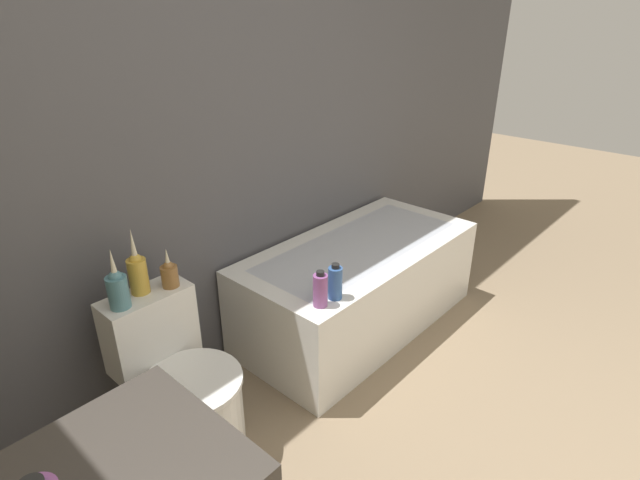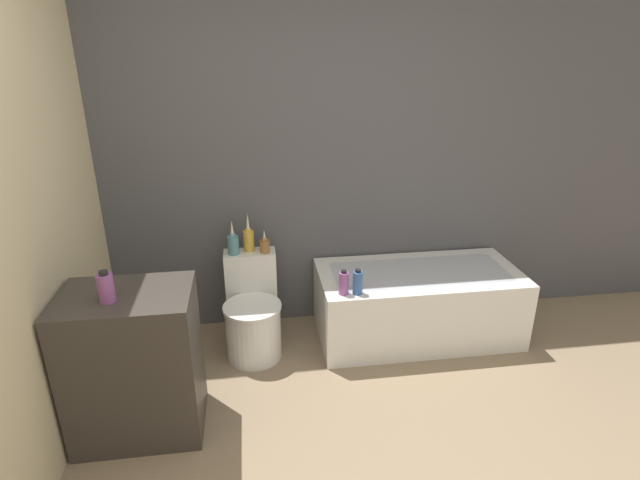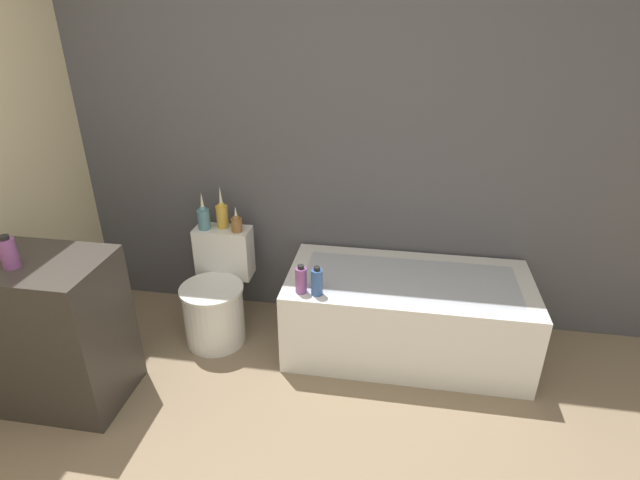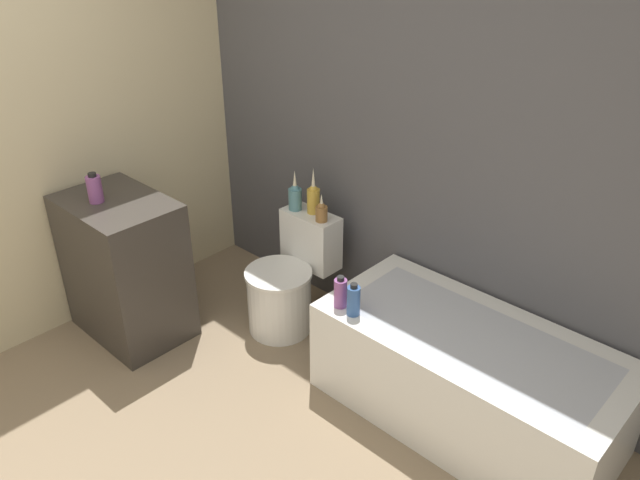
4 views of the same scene
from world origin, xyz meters
name	(u,v)px [view 4 (image 4 of 4)]	position (x,y,z in m)	size (l,w,h in m)	color
wall_back_tiled	(404,118)	(0.00, 2.03, 1.30)	(6.40, 0.06, 2.60)	#4C4C51
wall_left_painted	(43,111)	(-1.49, 0.80, 1.30)	(0.06, 6.40, 2.60)	beige
bathtub	(467,376)	(0.76, 1.63, 0.26)	(1.45, 0.69, 0.52)	white
toilet	(288,284)	(-0.45, 1.59, 0.28)	(0.40, 0.56, 0.68)	white
vanity_counter	(126,268)	(-1.10, 0.92, 0.43)	(0.68, 0.48, 0.86)	#38332D
soap_bottle_glass	(95,189)	(-1.15, 0.85, 0.93)	(0.08, 0.08, 0.17)	#8C4C8C
vase_gold	(295,196)	(-0.56, 1.78, 0.76)	(0.08, 0.08, 0.25)	teal
vase_silver	(313,198)	(-0.45, 1.82, 0.77)	(0.08, 0.08, 0.28)	gold
vase_bronze	(321,212)	(-0.34, 1.77, 0.74)	(0.07, 0.07, 0.17)	olive
shampoo_bottle_tall	(340,293)	(0.15, 1.38, 0.60)	(0.07, 0.07, 0.17)	#8C4C8C
shampoo_bottle_short	(354,300)	(0.24, 1.37, 0.60)	(0.07, 0.07, 0.17)	#335999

